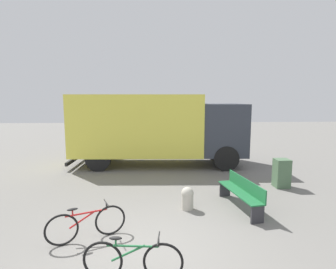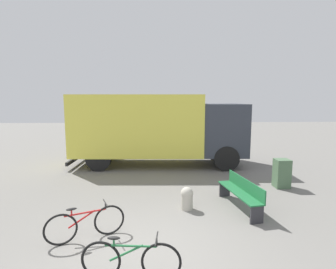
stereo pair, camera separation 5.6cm
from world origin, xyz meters
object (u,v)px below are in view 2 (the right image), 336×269
bollard_near_bench (187,198)px  bicycle_near (86,224)px  delivery_truck (156,126)px  bicycle_middle (131,260)px  park_bench (241,191)px  utility_box (282,173)px

bollard_near_bench → bicycle_near: bearing=-147.9°
delivery_truck → bicycle_middle: (-0.45, -7.92, -1.44)m
park_bench → bicycle_middle: bearing=126.1°
park_bench → bollard_near_bench: size_ratio=3.21×
park_bench → bicycle_near: bearing=101.8°
delivery_truck → bollard_near_bench: 5.37m
bicycle_middle → utility_box: 6.55m
bollard_near_bench → utility_box: 3.87m
bicycle_near → bicycle_middle: size_ratio=0.93×
park_bench → bicycle_near: 4.16m
utility_box → delivery_truck: bearing=141.6°
delivery_truck → bicycle_middle: bearing=-90.8°
bollard_near_bench → utility_box: size_ratio=0.64×
park_bench → delivery_truck: bearing=15.5°
delivery_truck → bicycle_near: size_ratio=5.01×
bicycle_middle → utility_box: utility_box is taller
utility_box → bicycle_middle: bearing=-136.6°
utility_box → bicycle_near: bearing=-151.5°
park_bench → bicycle_middle: size_ratio=1.19×
delivery_truck → utility_box: (4.31, -3.41, -1.31)m
delivery_truck → bicycle_middle: 8.06m
bicycle_near → utility_box: (5.85, 3.17, 0.13)m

